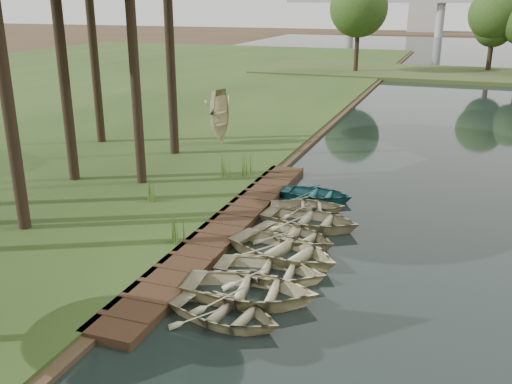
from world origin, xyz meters
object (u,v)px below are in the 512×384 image
(rowboat_1, at_px, (250,287))
(stored_rowboat, at_px, (220,138))
(rowboat_2, at_px, (271,268))
(rowboat_0, at_px, (226,310))
(boardwalk, at_px, (226,227))

(rowboat_1, distance_m, stored_rowboat, 17.78)
(rowboat_2, bearing_deg, stored_rowboat, 25.45)
(rowboat_0, distance_m, rowboat_1, 1.30)
(rowboat_0, bearing_deg, rowboat_2, 1.89)
(rowboat_2, relative_size, stored_rowboat, 1.10)
(boardwalk, height_order, rowboat_1, rowboat_1)
(boardwalk, bearing_deg, rowboat_0, -67.60)
(boardwalk, bearing_deg, stored_rowboat, 114.11)
(rowboat_1, bearing_deg, stored_rowboat, 20.20)
(rowboat_0, relative_size, rowboat_2, 0.92)
(rowboat_0, height_order, rowboat_1, rowboat_1)
(rowboat_1, xyz_separation_m, rowboat_2, (0.15, 1.44, -0.05))
(rowboat_2, distance_m, stored_rowboat, 16.57)
(boardwalk, height_order, stored_rowboat, stored_rowboat)
(stored_rowboat, bearing_deg, rowboat_2, -136.39)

